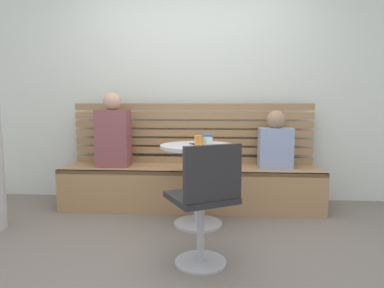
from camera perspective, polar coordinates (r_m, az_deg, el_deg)
name	(u,v)px	position (r m, az deg, el deg)	size (l,w,h in m)	color
ground	(178,258)	(2.57, -2.33, -18.63)	(8.00, 8.00, 0.00)	#70665B
back_wall	(193,74)	(3.97, 0.23, 11.77)	(5.20, 0.10, 2.90)	silver
booth_bench	(191,187)	(3.63, -0.25, -7.31)	(2.70, 0.52, 0.44)	#A87C51
booth_backrest	(192,133)	(3.77, 0.02, 1.82)	(2.65, 0.04, 0.67)	#9A7249
cafe_table	(198,169)	(3.06, 1.03, -4.26)	(0.68, 0.68, 0.74)	#ADADB2
white_chair	(205,200)	(2.28, 2.22, -9.48)	(0.54, 0.54, 0.85)	#ADADB2
person_adult	(113,133)	(3.68, -13.13, 1.75)	(0.34, 0.22, 0.78)	brown
person_child_left	(275,143)	(3.62, 13.86, 0.20)	(0.34, 0.22, 0.60)	#8C9EC6
cup_tumbler_orange	(199,142)	(2.83, 1.11, 0.41)	(0.07, 0.07, 0.10)	orange
cup_mug_blue	(208,139)	(3.02, 2.65, 0.77)	(0.08, 0.08, 0.10)	#3D5B9E
cup_glass_short	(208,142)	(2.89, 2.70, 0.35)	(0.08, 0.08, 0.08)	silver
phone_on_table	(197,144)	(3.03, 0.76, -0.04)	(0.07, 0.14, 0.01)	black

